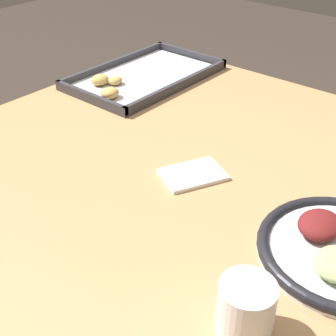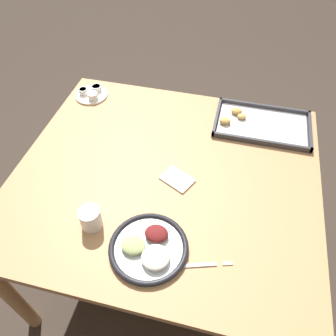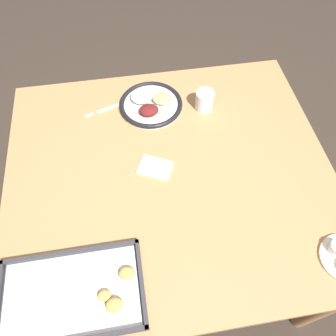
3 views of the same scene
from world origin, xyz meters
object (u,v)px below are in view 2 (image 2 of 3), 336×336
Objects in this scene: baking_tray at (259,124)px; drinking_cup at (90,218)px; saucer_plate at (91,93)px; napkin at (177,179)px; dinner_plate at (149,248)px; fork at (199,265)px.

baking_tray is 5.20× the size of drinking_cup.
saucer_plate reaches higher than napkin.
drinking_cup is at bearing 168.62° from dinner_plate.
drinking_cup is at bearing 153.77° from fork.
dinner_plate is 1.65× the size of saucer_plate.
baking_tray is at bearing 51.73° from drinking_cup.
drinking_cup reaches higher than dinner_plate.
drinking_cup reaches higher than napkin.
drinking_cup is at bearing -67.27° from saucer_plate.
dinner_plate is 3.23× the size of drinking_cup.
saucer_plate is (-0.52, 0.75, 0.00)m from dinner_plate.
saucer_plate is 1.11× the size of napkin.
drinking_cup is (-0.22, 0.04, 0.03)m from dinner_plate.
drinking_cup is 0.57× the size of napkin.
fork is at bearing -8.57° from drinking_cup.
fork is 2.31× the size of drinking_cup.
baking_tray is (0.83, -0.03, -0.01)m from saucer_plate.
saucer_plate is at bearing 112.73° from drinking_cup.
napkin is at bearing 85.49° from dinner_plate.
saucer_plate is 0.70m from napkin.
saucer_plate is 0.83m from baking_tray.
fork is 1.32× the size of napkin.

